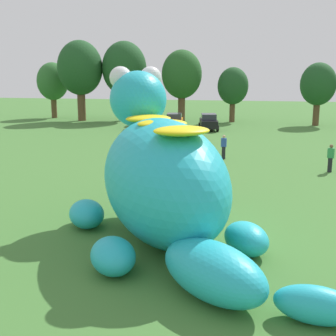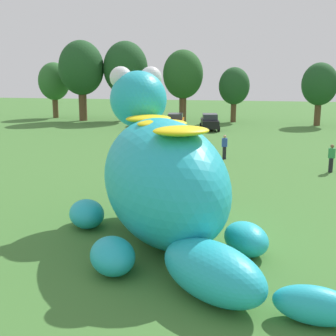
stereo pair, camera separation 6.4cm
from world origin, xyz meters
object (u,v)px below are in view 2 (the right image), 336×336
at_px(car_black, 210,122).
at_px(spectator_wandering, 224,147).
at_px(spectator_near_inflatable, 331,158).
at_px(spectator_far_side, 207,181).
at_px(giant_inflatable_creature, 163,179).
at_px(car_blue, 142,121).
at_px(car_orange, 176,121).

xyz_separation_m(car_black, spectator_wandering, (2.76, -15.57, -0.01)).
distance_m(car_black, spectator_near_inflatable, 20.69).
bearing_deg(spectator_far_side, spectator_wandering, 89.71).
relative_size(giant_inflatable_creature, spectator_far_side, 6.04).
xyz_separation_m(spectator_near_inflatable, spectator_wandering, (-6.68, 2.84, 0.00)).
bearing_deg(car_black, spectator_near_inflatable, -62.85).
distance_m(spectator_wandering, spectator_far_side, 9.93).
xyz_separation_m(giant_inflatable_creature, car_black, (-1.76, 31.25, -1.42)).
relative_size(car_black, spectator_far_side, 2.53).
bearing_deg(spectator_wandering, giant_inflatable_creature, -93.64).
distance_m(car_blue, spectator_wandering, 18.03).
distance_m(giant_inflatable_creature, spectator_near_inflatable, 15.02).
bearing_deg(spectator_near_inflatable, spectator_far_side, -133.54).
height_order(giant_inflatable_creature, car_orange, giant_inflatable_creature).
height_order(giant_inflatable_creature, spectator_near_inflatable, giant_inflatable_creature).
bearing_deg(spectator_near_inflatable, car_orange, 125.74).
height_order(car_blue, spectator_far_side, car_blue).
bearing_deg(spectator_near_inflatable, giant_inflatable_creature, -120.90).
distance_m(car_blue, spectator_near_inflatable, 24.42).
bearing_deg(car_blue, car_black, 4.45).
relative_size(spectator_near_inflatable, spectator_far_side, 1.00).
xyz_separation_m(giant_inflatable_creature, car_blue, (-8.99, 30.68, -1.42)).
distance_m(giant_inflatable_creature, car_orange, 31.44).
relative_size(car_blue, spectator_far_side, 2.55).
bearing_deg(car_blue, spectator_far_side, -68.27).
bearing_deg(giant_inflatable_creature, car_blue, 106.33).
relative_size(spectator_near_inflatable, spectator_wandering, 1.00).
height_order(car_orange, spectator_wandering, car_orange).
distance_m(giant_inflatable_creature, car_blue, 32.00).
height_order(spectator_near_inflatable, spectator_far_side, same).
relative_size(giant_inflatable_creature, spectator_wandering, 6.04).
bearing_deg(spectator_far_side, spectator_near_inflatable, 46.46).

